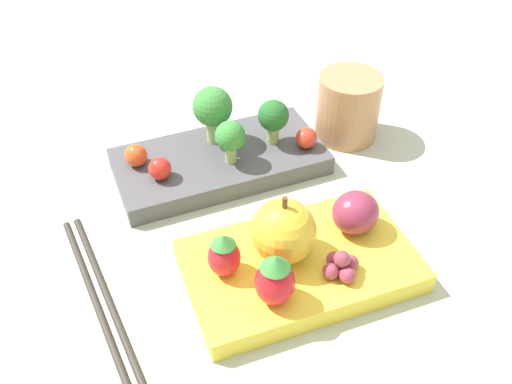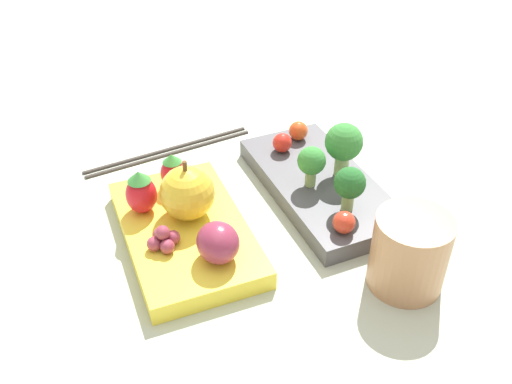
{
  "view_description": "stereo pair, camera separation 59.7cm",
  "coord_description": "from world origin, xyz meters",
  "px_view_note": "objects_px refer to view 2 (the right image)",
  "views": [
    {
      "loc": [
        -0.17,
        -0.35,
        0.37
      ],
      "look_at": [
        0.01,
        -0.0,
        0.03
      ],
      "focal_mm": 40.0,
      "sensor_mm": 36.0,
      "label": 1
    },
    {
      "loc": [
        0.42,
        -0.23,
        0.38
      ],
      "look_at": [
        0.01,
        -0.0,
        0.03
      ],
      "focal_mm": 40.0,
      "sensor_mm": 36.0,
      "label": 2
    }
  ],
  "objects_px": {
    "cherry_tomato_0": "(282,143)",
    "cherry_tomato_2": "(344,222)",
    "strawberry_0": "(141,192)",
    "broccoli_floret_2": "(312,162)",
    "broccoli_floret_1": "(350,184)",
    "bento_box_savoury": "(320,185)",
    "bento_box_fruit": "(185,232)",
    "broccoli_floret_0": "(344,144)",
    "apple": "(186,192)",
    "plum": "(218,243)",
    "cherry_tomato_1": "(298,131)",
    "chopsticks_pair": "(169,150)",
    "grape_cluster": "(163,239)",
    "strawberry_1": "(173,172)",
    "drinking_cup": "(409,252)"
  },
  "relations": [
    {
      "from": "chopsticks_pair",
      "to": "broccoli_floret_0",
      "type": "bearing_deg",
      "value": 40.46
    },
    {
      "from": "bento_box_savoury",
      "to": "apple",
      "type": "height_order",
      "value": "apple"
    },
    {
      "from": "cherry_tomato_0",
      "to": "cherry_tomato_2",
      "type": "bearing_deg",
      "value": -8.01
    },
    {
      "from": "bento_box_savoury",
      "to": "strawberry_1",
      "type": "height_order",
      "value": "strawberry_1"
    },
    {
      "from": "broccoli_floret_2",
      "to": "grape_cluster",
      "type": "xyz_separation_m",
      "value": [
        0.02,
        -0.17,
        -0.02
      ]
    },
    {
      "from": "bento_box_fruit",
      "to": "plum",
      "type": "height_order",
      "value": "plum"
    },
    {
      "from": "cherry_tomato_0",
      "to": "apple",
      "type": "height_order",
      "value": "apple"
    },
    {
      "from": "bento_box_fruit",
      "to": "cherry_tomato_0",
      "type": "xyz_separation_m",
      "value": [
        -0.07,
        0.15,
        0.02
      ]
    },
    {
      "from": "broccoli_floret_2",
      "to": "chopsticks_pair",
      "type": "distance_m",
      "value": 0.19
    },
    {
      "from": "bento_box_savoury",
      "to": "broccoli_floret_2",
      "type": "distance_m",
      "value": 0.04
    },
    {
      "from": "cherry_tomato_1",
      "to": "grape_cluster",
      "type": "bearing_deg",
      "value": -64.31
    },
    {
      "from": "broccoli_floret_0",
      "to": "cherry_tomato_0",
      "type": "height_order",
      "value": "broccoli_floret_0"
    },
    {
      "from": "strawberry_0",
      "to": "bento_box_fruit",
      "type": "bearing_deg",
      "value": 34.65
    },
    {
      "from": "broccoli_floret_2",
      "to": "strawberry_0",
      "type": "relative_size",
      "value": 0.96
    },
    {
      "from": "cherry_tomato_0",
      "to": "broccoli_floret_2",
      "type": "bearing_deg",
      "value": -6.22
    },
    {
      "from": "strawberry_0",
      "to": "strawberry_1",
      "type": "height_order",
      "value": "strawberry_0"
    },
    {
      "from": "apple",
      "to": "plum",
      "type": "distance_m",
      "value": 0.07
    },
    {
      "from": "strawberry_1",
      "to": "apple",
      "type": "bearing_deg",
      "value": -5.93
    },
    {
      "from": "bento_box_savoury",
      "to": "chopsticks_pair",
      "type": "xyz_separation_m",
      "value": [
        -0.16,
        -0.11,
        -0.01
      ]
    },
    {
      "from": "cherry_tomato_2",
      "to": "strawberry_0",
      "type": "xyz_separation_m",
      "value": [
        -0.12,
        -0.16,
        0.01
      ]
    },
    {
      "from": "chopsticks_pair",
      "to": "cherry_tomato_1",
      "type": "bearing_deg",
      "value": 60.45
    },
    {
      "from": "broccoli_floret_1",
      "to": "bento_box_savoury",
      "type": "bearing_deg",
      "value": 173.24
    },
    {
      "from": "cherry_tomato_1",
      "to": "strawberry_0",
      "type": "height_order",
      "value": "strawberry_0"
    },
    {
      "from": "bento_box_fruit",
      "to": "broccoli_floret_0",
      "type": "distance_m",
      "value": 0.19
    },
    {
      "from": "cherry_tomato_2",
      "to": "strawberry_1",
      "type": "relative_size",
      "value": 0.54
    },
    {
      "from": "cherry_tomato_1",
      "to": "cherry_tomato_0",
      "type": "bearing_deg",
      "value": -65.7
    },
    {
      "from": "bento_box_fruit",
      "to": "bento_box_savoury",
      "type": "bearing_deg",
      "value": 90.41
    },
    {
      "from": "cherry_tomato_2",
      "to": "bento_box_fruit",
      "type": "bearing_deg",
      "value": -122.53
    },
    {
      "from": "broccoli_floret_1",
      "to": "cherry_tomato_0",
      "type": "height_order",
      "value": "broccoli_floret_1"
    },
    {
      "from": "apple",
      "to": "strawberry_1",
      "type": "height_order",
      "value": "apple"
    },
    {
      "from": "grape_cluster",
      "to": "chopsticks_pair",
      "type": "relative_size",
      "value": 0.15
    },
    {
      "from": "broccoli_floret_1",
      "to": "plum",
      "type": "xyz_separation_m",
      "value": [
        0.0,
        -0.14,
        -0.01
      ]
    },
    {
      "from": "bento_box_savoury",
      "to": "cherry_tomato_1",
      "type": "relative_size",
      "value": 9.73
    },
    {
      "from": "strawberry_1",
      "to": "bento_box_savoury",
      "type": "bearing_deg",
      "value": 67.08
    },
    {
      "from": "bento_box_savoury",
      "to": "drinking_cup",
      "type": "bearing_deg",
      "value": -2.92
    },
    {
      "from": "strawberry_0",
      "to": "broccoli_floret_2",
      "type": "bearing_deg",
      "value": 75.57
    },
    {
      "from": "broccoli_floret_2",
      "to": "apple",
      "type": "xyz_separation_m",
      "value": [
        -0.02,
        -0.13,
        -0.0
      ]
    },
    {
      "from": "cherry_tomato_1",
      "to": "strawberry_1",
      "type": "height_order",
      "value": "strawberry_1"
    },
    {
      "from": "bento_box_savoury",
      "to": "plum",
      "type": "bearing_deg",
      "value": -68.38
    },
    {
      "from": "broccoli_floret_1",
      "to": "drinking_cup",
      "type": "distance_m",
      "value": 0.09
    },
    {
      "from": "cherry_tomato_1",
      "to": "cherry_tomato_2",
      "type": "relative_size",
      "value": 1.02
    },
    {
      "from": "broccoli_floret_0",
      "to": "broccoli_floret_2",
      "type": "xyz_separation_m",
      "value": [
        0.0,
        -0.04,
        -0.01
      ]
    },
    {
      "from": "broccoli_floret_0",
      "to": "cherry_tomato_1",
      "type": "relative_size",
      "value": 2.73
    },
    {
      "from": "plum",
      "to": "grape_cluster",
      "type": "relative_size",
      "value": 1.29
    },
    {
      "from": "cherry_tomato_0",
      "to": "plum",
      "type": "relative_size",
      "value": 0.54
    },
    {
      "from": "cherry_tomato_0",
      "to": "chopsticks_pair",
      "type": "bearing_deg",
      "value": -130.63
    },
    {
      "from": "cherry_tomato_0",
      "to": "broccoli_floret_0",
      "type": "bearing_deg",
      "value": 24.41
    },
    {
      "from": "bento_box_fruit",
      "to": "strawberry_0",
      "type": "relative_size",
      "value": 4.25
    },
    {
      "from": "cherry_tomato_2",
      "to": "cherry_tomato_0",
      "type": "bearing_deg",
      "value": 171.99
    },
    {
      "from": "broccoli_floret_0",
      "to": "chopsticks_pair",
      "type": "distance_m",
      "value": 0.22
    }
  ]
}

